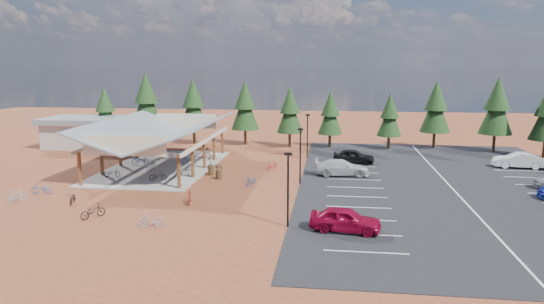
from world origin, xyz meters
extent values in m
plane|color=brown|center=(0.00, 0.00, 0.00)|extent=(140.00, 140.00, 0.00)
cube|color=black|center=(18.50, 3.00, 0.02)|extent=(27.00, 44.00, 0.04)
cube|color=gray|center=(-10.00, 7.00, 0.05)|extent=(10.60, 18.60, 0.10)
cube|color=#523117|center=(-14.60, -1.40, 1.60)|extent=(0.25, 0.25, 3.00)
cube|color=#523117|center=(-14.60, 2.80, 1.60)|extent=(0.25, 0.25, 3.00)
cube|color=#523117|center=(-14.60, 7.00, 1.60)|extent=(0.25, 0.25, 3.00)
cube|color=#523117|center=(-14.60, 11.20, 1.60)|extent=(0.25, 0.25, 3.00)
cube|color=#523117|center=(-14.60, 15.40, 1.60)|extent=(0.25, 0.25, 3.00)
cube|color=#523117|center=(-5.40, -1.40, 1.60)|extent=(0.25, 0.25, 3.00)
cube|color=#523117|center=(-5.40, 2.80, 1.60)|extent=(0.25, 0.25, 3.00)
cube|color=#523117|center=(-5.40, 7.00, 1.60)|extent=(0.25, 0.25, 3.00)
cube|color=#523117|center=(-5.40, 11.20, 1.60)|extent=(0.25, 0.25, 3.00)
cube|color=#523117|center=(-5.40, 15.40, 1.60)|extent=(0.25, 0.25, 3.00)
cube|color=beige|center=(-15.00, 7.00, 3.10)|extent=(0.22, 18.00, 0.35)
cube|color=beige|center=(-5.00, 7.00, 3.10)|extent=(0.22, 18.00, 0.35)
cube|color=slate|center=(-12.90, 7.00, 4.00)|extent=(5.85, 19.40, 2.13)
cube|color=slate|center=(-7.10, 7.00, 4.00)|extent=(5.85, 19.40, 2.13)
cube|color=beige|center=(-10.00, -2.00, 3.90)|extent=(7.50, 0.15, 1.80)
cube|color=beige|center=(-10.00, 16.00, 3.90)|extent=(7.50, 0.15, 1.80)
cube|color=#ADA593|center=(-24.00, 18.00, 1.60)|extent=(10.00, 6.00, 3.20)
cube|color=slate|center=(-24.00, 18.00, 3.55)|extent=(11.00, 7.00, 0.70)
cylinder|color=black|center=(5.00, -10.00, 2.50)|extent=(0.14, 0.14, 5.00)
cube|color=black|center=(5.00, -10.00, 5.05)|extent=(0.50, 0.25, 0.18)
cylinder|color=black|center=(5.00, 2.00, 2.50)|extent=(0.14, 0.14, 5.00)
cube|color=black|center=(5.00, 2.00, 5.05)|extent=(0.50, 0.25, 0.18)
cylinder|color=black|center=(5.00, 14.00, 2.50)|extent=(0.14, 0.14, 5.00)
cube|color=black|center=(5.00, 14.00, 5.05)|extent=(0.50, 0.25, 0.18)
cylinder|color=#432E18|center=(-2.80, 2.71, 0.45)|extent=(0.60, 0.60, 0.90)
cylinder|color=#432E18|center=(-3.98, 4.36, 0.45)|extent=(0.60, 0.60, 0.90)
cylinder|color=#382314|center=(-23.04, 21.31, 0.95)|extent=(0.36, 0.36, 1.90)
cone|color=black|center=(-23.04, 21.31, 4.18)|extent=(3.34, 3.34, 4.56)
cone|color=black|center=(-23.04, 21.31, 6.08)|extent=(2.58, 2.58, 3.42)
cylinder|color=#382314|center=(-17.77, 22.98, 1.18)|extent=(0.36, 0.36, 2.36)
cone|color=black|center=(-17.77, 22.98, 5.19)|extent=(4.16, 4.16, 5.67)
cone|color=black|center=(-17.77, 22.98, 7.56)|extent=(3.21, 3.21, 4.25)
cylinder|color=#382314|center=(-10.95, 22.42, 1.09)|extent=(0.36, 0.36, 2.17)
cone|color=black|center=(-10.95, 22.42, 4.78)|extent=(3.83, 3.83, 5.22)
cone|color=black|center=(-10.95, 22.42, 6.96)|extent=(2.96, 2.96, 3.91)
cylinder|color=#382314|center=(-3.84, 22.44, 1.06)|extent=(0.36, 0.36, 2.12)
cone|color=black|center=(-3.84, 22.44, 4.66)|extent=(3.73, 3.73, 5.08)
cone|color=black|center=(-3.84, 22.44, 6.78)|extent=(2.88, 2.88, 3.81)
cylinder|color=#382314|center=(2.30, 21.33, 0.98)|extent=(0.36, 0.36, 1.95)
cone|color=black|center=(2.30, 21.33, 4.29)|extent=(3.43, 3.43, 4.68)
cone|color=black|center=(2.30, 21.33, 6.24)|extent=(2.65, 2.65, 3.51)
cylinder|color=#382314|center=(7.52, 21.58, 0.90)|extent=(0.36, 0.36, 1.81)
cone|color=black|center=(7.52, 21.58, 3.98)|extent=(3.18, 3.18, 4.34)
cone|color=black|center=(7.52, 21.58, 5.79)|extent=(2.46, 2.46, 3.26)
cylinder|color=#382314|center=(15.02, 21.24, 0.88)|extent=(0.36, 0.36, 1.76)
cone|color=black|center=(15.02, 21.24, 3.87)|extent=(3.09, 3.09, 4.22)
cone|color=black|center=(15.02, 21.24, 5.63)|extent=(2.39, 2.39, 3.16)
cylinder|color=#382314|center=(20.90, 22.63, 1.08)|extent=(0.36, 0.36, 2.16)
cone|color=black|center=(20.90, 22.63, 4.75)|extent=(3.80, 3.80, 5.18)
cone|color=black|center=(20.90, 22.63, 6.90)|extent=(2.93, 2.93, 3.88)
cylinder|color=#382314|center=(27.80, 21.00, 1.14)|extent=(0.36, 0.36, 2.27)
cone|color=black|center=(27.80, 21.00, 5.00)|extent=(4.00, 4.00, 5.46)
cone|color=black|center=(27.80, 21.00, 7.28)|extent=(3.09, 3.09, 4.09)
cylinder|color=#382314|center=(32.35, 17.60, 1.06)|extent=(0.36, 0.36, 2.13)
imported|color=black|center=(-13.17, 1.93, 0.50)|extent=(1.61, 0.98, 0.80)
imported|color=#9D9FA6|center=(-11.13, 6.47, 0.57)|extent=(1.63, 0.82, 0.94)
imported|color=navy|center=(-12.59, 7.55, 0.60)|extent=(1.97, 0.94, 0.99)
imported|color=maroon|center=(-11.13, 11.69, 0.57)|extent=(1.63, 0.85, 0.94)
imported|color=black|center=(-8.24, 1.05, 0.53)|extent=(1.71, 0.82, 0.86)
imported|color=gray|center=(-6.52, 3.32, 0.63)|extent=(1.77, 0.54, 1.05)
imported|color=#235090|center=(-7.63, 8.62, 0.58)|extent=(1.85, 0.72, 0.96)
imported|color=#9E1E12|center=(-6.32, 11.65, 0.55)|extent=(1.55, 0.80, 0.89)
imported|color=black|center=(-12.33, -6.83, 0.47)|extent=(1.14, 1.89, 0.94)
imported|color=#95999D|center=(-17.00, -6.94, 0.49)|extent=(1.21, 1.64, 0.98)
imported|color=#25519A|center=(-16.45, -4.41, 0.47)|extent=(1.84, 0.81, 0.94)
imported|color=maroon|center=(-3.24, -5.51, 0.52)|extent=(0.88, 1.79, 1.03)
imported|color=black|center=(-9.04, -9.92, 0.50)|extent=(1.62, 1.94, 1.00)
imported|color=gray|center=(-4.19, -11.23, 0.48)|extent=(1.66, 0.88, 0.96)
imported|color=#184C8F|center=(0.61, 0.75, 0.44)|extent=(1.13, 1.76, 0.87)
imported|color=maroon|center=(1.71, 7.27, 0.48)|extent=(1.25, 1.59, 0.96)
imported|color=black|center=(-4.15, 6.43, 0.43)|extent=(1.70, 0.77, 0.86)
imported|color=maroon|center=(8.85, -10.50, 0.84)|extent=(4.90, 2.51, 1.60)
imported|color=#BABABA|center=(8.87, 5.66, 0.81)|extent=(5.46, 2.48, 1.55)
imported|color=black|center=(10.23, 11.66, 0.80)|extent=(4.57, 2.04, 1.53)
imported|color=silver|center=(27.34, 11.43, 0.86)|extent=(5.09, 2.17, 1.63)
camera|label=1|loc=(7.90, -41.35, 11.03)|focal=32.00mm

